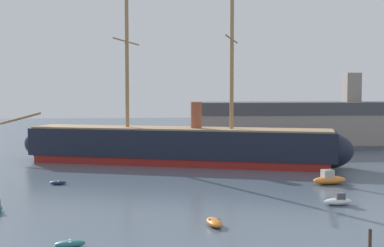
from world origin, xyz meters
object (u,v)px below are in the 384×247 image
Objects in this scene: dinghy_alongside_bow at (58,183)px; dockside_warehouse_right at (318,124)px; motorboat_mid_right at (338,201)px; motorboat_alongside_stern at (329,179)px; dinghy_near_centre at (214,222)px; mooring_piling_left_pair at (370,239)px; tall_ship at (178,145)px; dinghy_foreground_left at (70,244)px; dinghy_distant_centre at (175,154)px.

dockside_warehouse_right is (48.49, 39.95, 4.60)m from dinghy_alongside_bow.
dockside_warehouse_right is (16.95, 54.68, 4.39)m from motorboat_mid_right.
dinghy_near_centre is at bearing -133.43° from motorboat_alongside_stern.
dockside_warehouse_right reaches higher than mooring_piling_left_pair.
tall_ship is 45.13m from dinghy_foreground_left.
dinghy_near_centre is 1.38× the size of dinghy_alongside_bow.
dinghy_distant_centre is (-14.81, 41.87, -0.15)m from motorboat_mid_right.
dockside_warehouse_right reaches higher than dinghy_near_centre.
dinghy_distant_centre is 0.05× the size of dockside_warehouse_right.
dinghy_alongside_bow is at bearing 128.59° from dinghy_near_centre.
mooring_piling_left_pair is (-3.22, -14.58, 0.30)m from motorboat_mid_right.
motorboat_mid_right is at bearing -107.22° from dockside_warehouse_right.
mooring_piling_left_pair is at bearing -78.40° from dinghy_distant_centre.
tall_ship is 19.82× the size of dinghy_near_centre.
motorboat_mid_right reaches higher than dinghy_distant_centre.
motorboat_mid_right is 1.48× the size of dinghy_alongside_bow.
tall_ship is 38.50× the size of mooring_piling_left_pair.
motorboat_mid_right is at bearing 26.25° from dinghy_near_centre.
motorboat_mid_right is at bearing 24.92° from dinghy_foreground_left.
motorboat_alongside_stern is 1.71× the size of dinghy_distant_centre.
dinghy_distant_centre is at bearing 101.60° from mooring_piling_left_pair.
tall_ship reaches higher than motorboat_alongside_stern.
dinghy_near_centre is 0.62× the size of motorboat_alongside_stern.
tall_ship is 39.43m from dockside_warehouse_right.
motorboat_mid_right is 57.41m from dockside_warehouse_right.
dockside_warehouse_right is at bearing 57.18° from dinghy_foreground_left.
dinghy_near_centre is 69.25m from dockside_warehouse_right.
dinghy_near_centre is at bearing -51.41° from dinghy_alongside_bow.
dinghy_near_centre is 25.62m from motorboat_alongside_stern.
dinghy_alongside_bow is at bearing -140.52° from dockside_warehouse_right.
motorboat_alongside_stern reaches higher than dinghy_alongside_bow.
dockside_warehouse_right reaches higher than dinghy_distant_centre.
dinghy_foreground_left is (-11.28, -43.60, -2.85)m from tall_ship.
motorboat_alongside_stern is at bearing -58.97° from dinghy_distant_centre.
mooring_piling_left_pair is (11.59, -56.46, 0.45)m from dinghy_distant_centre.
dockside_warehouse_right is at bearing 73.77° from mooring_piling_left_pair.
motorboat_alongside_stern is at bearing -47.36° from tall_ship.
tall_ship is 10.80m from dinghy_distant_centre.
motorboat_mid_right is at bearing -106.36° from motorboat_alongside_stern.
motorboat_alongside_stern is 35.33m from dinghy_distant_centre.
dockside_warehouse_right reaches higher than dinghy_alongside_bow.
motorboat_mid_right is 0.67× the size of motorboat_alongside_stern.
tall_ship is at bearing 75.49° from dinghy_foreground_left.
dinghy_alongside_bow is 1.40× the size of mooring_piling_left_pair.
dinghy_near_centre is at bearing -153.75° from motorboat_mid_right.
dinghy_near_centre is 1.07× the size of dinghy_distant_centre.
dinghy_alongside_bow is (-31.55, 14.72, -0.21)m from motorboat_mid_right.
tall_ship is 18.50× the size of motorboat_mid_right.
motorboat_mid_right reaches higher than dinghy_foreground_left.
motorboat_alongside_stern is 27.00m from mooring_piling_left_pair.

